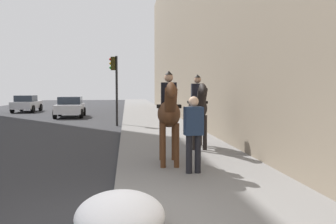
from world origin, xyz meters
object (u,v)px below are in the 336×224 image
object	(u,v)px
pedestrian_greeting	(194,129)
traffic_light_near_curb	(115,79)
mounted_horse_near	(169,112)
mounted_horse_far	(198,107)
car_mid_lane	(27,103)
car_far_lane	(70,107)

from	to	relation	value
pedestrian_greeting	traffic_light_near_curb	size ratio (longest dim) A/B	0.46
mounted_horse_near	mounted_horse_far	size ratio (longest dim) A/B	1.00
mounted_horse_near	mounted_horse_far	world-z (taller)	mounted_horse_far
mounted_horse_near	car_mid_lane	world-z (taller)	mounted_horse_near
mounted_horse_near	mounted_horse_far	bearing A→B (deg)	156.19
car_mid_lane	traffic_light_near_curb	xyz separation A→B (m)	(-12.62, -7.98, 1.77)
mounted_horse_near	pedestrian_greeting	xyz separation A→B (m)	(-0.98, -0.42, -0.31)
car_far_lane	mounted_horse_near	bearing A→B (deg)	14.02
mounted_horse_far	pedestrian_greeting	xyz separation A→B (m)	(-3.26, 0.77, -0.32)
mounted_horse_far	car_mid_lane	bearing A→B (deg)	-149.61
mounted_horse_far	traffic_light_near_curb	xyz separation A→B (m)	(8.10, 2.83, 1.09)
mounted_horse_far	traffic_light_near_curb	bearing A→B (deg)	-157.89
car_far_lane	traffic_light_near_curb	bearing A→B (deg)	25.12
car_mid_lane	traffic_light_near_curb	size ratio (longest dim) A/B	1.11
mounted_horse_far	pedestrian_greeting	bearing A→B (deg)	-10.44
mounted_horse_far	car_far_lane	distance (m)	15.74
car_mid_lane	traffic_light_near_curb	distance (m)	15.03
pedestrian_greeting	car_mid_lane	distance (m)	25.99
mounted_horse_near	car_far_lane	size ratio (longest dim) A/B	0.59
mounted_horse_near	car_mid_lane	xyz separation A→B (m)	(22.99, 9.61, -0.67)
mounted_horse_near	car_mid_lane	size ratio (longest dim) A/B	0.56
mounted_horse_far	car_mid_lane	xyz separation A→B (m)	(20.72, 10.80, -0.68)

